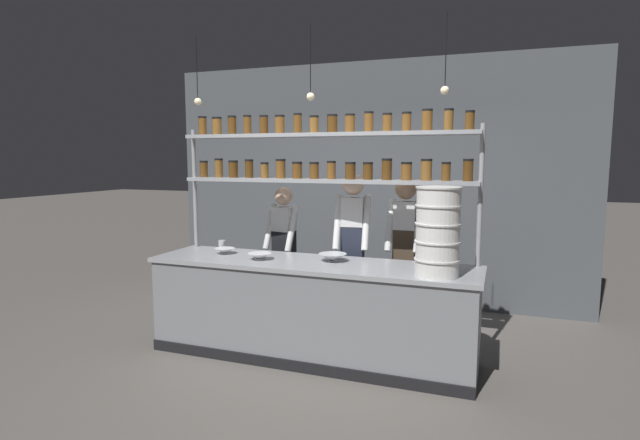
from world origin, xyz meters
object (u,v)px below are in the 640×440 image
object	(u,v)px
chef_left	(284,248)
container_stack	(438,232)
prep_bowl_near_left	(260,256)
chef_right	(405,248)
prep_bowl_center_front	(224,251)
serving_cup_front	(222,246)
prep_bowl_center_back	(333,258)
spice_shelf_unit	(323,160)
chef_center	(353,245)

from	to	relation	value
chef_left	container_stack	xyz separation A→B (m)	(1.77, -0.90, 0.40)
container_stack	prep_bowl_near_left	bearing A→B (deg)	176.51
chef_right	prep_bowl_center_front	world-z (taller)	chef_right
prep_bowl_near_left	serving_cup_front	world-z (taller)	serving_cup_front
prep_bowl_near_left	prep_bowl_center_back	xyz separation A→B (m)	(0.68, 0.16, 0.01)
chef_left	chef_right	bearing A→B (deg)	12.63
chef_right	container_stack	size ratio (longest dim) A/B	2.29
container_stack	prep_bowl_center_front	bearing A→B (deg)	173.54
chef_right	prep_bowl_near_left	size ratio (longest dim) A/B	7.47
prep_bowl_center_front	serving_cup_front	xyz separation A→B (m)	(-0.11, 0.14, 0.03)
spice_shelf_unit	prep_bowl_center_back	bearing A→B (deg)	-52.15
prep_bowl_near_left	chef_right	bearing A→B (deg)	34.99
chef_center	prep_bowl_near_left	size ratio (longest dim) A/B	7.71
prep_bowl_center_back	serving_cup_front	world-z (taller)	serving_cup_front
chef_right	prep_bowl_center_back	bearing A→B (deg)	-127.64
chef_center	prep_bowl_near_left	bearing A→B (deg)	-145.35
prep_bowl_center_front	chef_center	bearing A→B (deg)	22.70
chef_center	chef_right	distance (m)	0.54
container_stack	spice_shelf_unit	bearing A→B (deg)	156.75
chef_left	prep_bowl_center_back	size ratio (longest dim) A/B	5.92
chef_center	serving_cup_front	world-z (taller)	chef_center
chef_left	prep_bowl_near_left	world-z (taller)	chef_left
spice_shelf_unit	chef_center	xyz separation A→B (m)	(0.24, 0.24, -0.86)
prep_bowl_near_left	serving_cup_front	distance (m)	0.64
chef_left	prep_bowl_center_back	world-z (taller)	chef_left
container_stack	prep_bowl_near_left	xyz separation A→B (m)	(-1.67, 0.10, -0.34)
chef_center	serving_cup_front	xyz separation A→B (m)	(-1.31, -0.36, -0.03)
spice_shelf_unit	prep_bowl_center_front	world-z (taller)	spice_shelf_unit
chef_right	prep_bowl_near_left	bearing A→B (deg)	-144.50
chef_left	prep_bowl_center_back	xyz separation A→B (m)	(0.79, -0.63, 0.06)
spice_shelf_unit	container_stack	world-z (taller)	spice_shelf_unit
spice_shelf_unit	chef_left	xyz separation A→B (m)	(-0.60, 0.39, -0.97)
chef_center	prep_bowl_center_front	bearing A→B (deg)	-163.83
prep_bowl_near_left	prep_bowl_center_front	world-z (taller)	prep_bowl_near_left
prep_bowl_near_left	prep_bowl_center_front	size ratio (longest dim) A/B	1.09
spice_shelf_unit	prep_bowl_near_left	world-z (taller)	spice_shelf_unit
prep_bowl_center_back	container_stack	bearing A→B (deg)	-15.00
chef_center	container_stack	distance (m)	1.23
spice_shelf_unit	chef_center	size ratio (longest dim) A/B	1.73
prep_bowl_center_back	serving_cup_front	xyz separation A→B (m)	(-1.26, 0.12, 0.02)
serving_cup_front	chef_right	bearing A→B (deg)	17.82
chef_right	serving_cup_front	size ratio (longest dim) A/B	15.40
chef_center	prep_bowl_center_front	xyz separation A→B (m)	(-1.20, -0.50, -0.06)
spice_shelf_unit	container_stack	size ratio (longest dim) A/B	4.07
prep_bowl_center_front	prep_bowl_near_left	bearing A→B (deg)	-16.68
spice_shelf_unit	prep_bowl_center_front	size ratio (longest dim) A/B	14.49
chef_left	chef_center	size ratio (longest dim) A/B	0.91
prep_bowl_center_front	spice_shelf_unit	bearing A→B (deg)	15.33
prep_bowl_center_front	prep_bowl_center_back	size ratio (longest dim) A/B	0.78
chef_left	chef_center	world-z (taller)	chef_center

